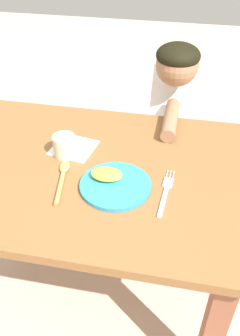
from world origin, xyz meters
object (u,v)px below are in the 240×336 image
plate (113,183)px  person (172,128)px  fork (166,192)px  spoon (62,178)px  drinking_cup (64,146)px

plate → person: 0.65m
fork → spoon: spoon is taller
fork → person: (-0.02, 0.61, -0.15)m
drinking_cup → person: size_ratio=0.08×
drinking_cup → plate: bearing=-32.9°
drinking_cup → person: person is taller
drinking_cup → person: (0.35, 0.48, -0.18)m
fork → person: 0.63m
spoon → person: person is taller
plate → fork: bearing=-0.3°
spoon → drinking_cup: drinking_cup is taller
plate → person: bearing=76.6°
spoon → drinking_cup: (-0.03, 0.13, 0.03)m
plate → spoon: (-0.17, -0.00, -0.01)m
person → spoon: bearing=63.0°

